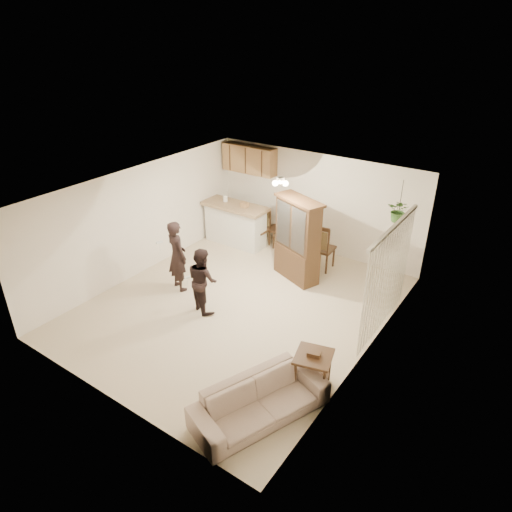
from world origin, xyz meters
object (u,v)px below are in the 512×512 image
Objects in this scene: child at (203,280)px; adult at (177,252)px; chair_hutch_left at (276,234)px; chair_hutch_right at (322,256)px; sofa at (260,397)px; china_hutch at (297,240)px; chair_bar at (259,236)px; side_table at (313,370)px.

adult is at bearing 3.52° from child.
adult reaches higher than chair_hutch_left.
child is 1.32× the size of chair_hutch_left.
chair_hutch_left is 0.89× the size of chair_hutch_right.
sofa is 4.29m from china_hutch.
china_hutch is 1.91m from chair_hutch_left.
adult reaches higher than sofa.
chair_bar is 0.45m from chair_hutch_left.
sofa is 1.83× the size of chair_bar.
china_hutch is at bearing 44.59° from sofa.
child reaches higher than chair_hutch_right.
china_hutch is (-1.66, 3.91, 0.58)m from sofa.
sofa is 0.98× the size of china_hutch.
adult reaches higher than chair_bar.
adult is 2.59× the size of side_table.
china_hutch reaches higher than side_table.
chair_bar reaches higher than side_table.
sofa is 5.92m from chair_hutch_left.
chair_bar is (-1.63, 0.88, -0.66)m from china_hutch.
chair_bar is at bearing 133.69° from side_table.
chair_hutch_right reaches higher than chair_hutch_left.
side_table is 0.60× the size of chair_hutch_right.
chair_hutch_left is at bearing 128.87° from side_table.
sofa is 1.83× the size of chair_hutch_left.
china_hutch reaches higher than child.
chair_bar is (-0.73, 3.08, -0.39)m from child.
chair_bar is 1.00× the size of chair_hutch_left.
china_hutch is at bearing -17.06° from chair_hutch_left.
chair_hutch_left is at bearing 159.24° from china_hutch.
sofa reaches higher than side_table.
side_table is at bearing 111.89° from chair_hutch_right.
chair_bar is at bearing -7.69° from chair_hutch_right.
chair_hutch_left is at bearing -19.82° from chair_hutch_right.
child is 2.39m from china_hutch.
side_table is at bearing -25.78° from chair_hutch_left.
adult is 2.65m from china_hutch.
sofa is at bearing 103.19° from chair_hutch_right.
child is 1.17× the size of chair_hutch_right.
sofa is at bearing -50.93° from chair_bar.
side_table is (3.87, -1.04, -0.58)m from adult.
side_table is at bearing -33.91° from china_hutch.
sofa is at bearing 169.36° from adult.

